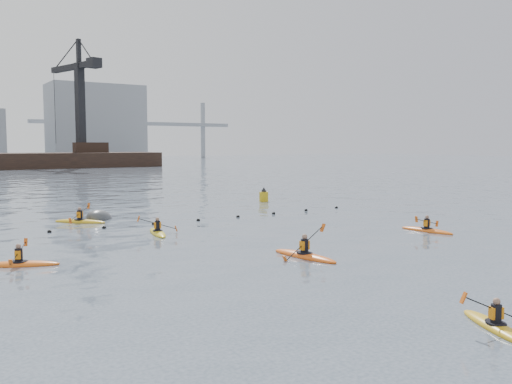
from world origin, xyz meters
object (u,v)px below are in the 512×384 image
Objects in this scene: kayaker_2 at (19,263)px; kayaker_3 at (158,232)px; kayaker_1 at (496,326)px; mooring_buoy at (99,219)px; kayaker_5 at (80,221)px; kayaker_0 at (304,255)px; nav_buoy at (264,197)px; kayaker_4 at (427,230)px.

kayaker_3 is (7.71, 4.34, 0.00)m from kayaker_2.
mooring_buoy is (-2.57, 26.63, -0.09)m from kayaker_1.
kayaker_5 is at bearing -149.64° from mooring_buoy.
kayaker_0 is 2.62× the size of nav_buoy.
kayaker_0 reaches higher than mooring_buoy.
kayaker_1 is at bearing -126.26° from kayaker_5.
kayaker_5 reaches higher than kayaker_2.
kayaker_0 is 11.72m from kayaker_2.
kayaker_4 reaches higher than kayaker_2.
kayaker_3 is at bearing 118.25° from kayaker_1.
kayaker_5 is at bearing 122.09° from kayaker_3.
kayaker_5 is at bearing -0.49° from kayaker_2.
kayaker_5 is (5.28, 10.95, 0.01)m from kayaker_2.
kayaker_4 is at bearing -93.57° from nav_buoy.
kayaker_1 reaches higher than mooring_buoy.
kayaker_5 is at bearing -49.72° from kayaker_4.
kayaker_0 is 1.25× the size of kayaker_5.
kayaker_3 is at bearing 99.50° from kayaker_0.
kayaker_5 is (-5.37, 15.84, -0.00)m from kayaker_0.
kayaker_3 is 1.34× the size of mooring_buoy.
kayaker_1 is 2.12× the size of nav_buoy.
kayaker_2 is at bearing -138.73° from kayaker_3.
mooring_buoy is at bearing -4.49° from kayaker_2.
nav_buoy is at bearing -29.92° from kayaker_2.
kayaker_2 is (-9.31, 14.82, 0.01)m from kayaker_1.
kayaker_4 is (11.39, 11.77, 0.01)m from kayaker_1.
nav_buoy is (1.14, 18.25, 0.32)m from kayaker_4.
kayaker_0 is at bearing -60.40° from kayaker_3.
kayaker_1 is 19.23m from kayaker_3.
mooring_buoy is at bearing 109.26° from kayaker_3.
kayaker_4 is 20.83m from kayaker_5.
mooring_buoy is at bearing 94.97° from kayaker_0.
kayaker_0 is 1.12× the size of kayaker_3.
kayaker_3 reaches higher than mooring_buoy.
nav_buoy is (11.19, 20.09, 0.31)m from kayaker_0.
mooring_buoy is at bearing 118.98° from kayaker_1.
kayaker_0 is 1.17× the size of kayaker_2.
kayaker_0 reaches higher than kayaker_2.
nav_buoy is (12.53, 30.02, 0.33)m from kayaker_1.
kayaker_3 reaches higher than kayaker_4.
kayaker_2 is 20.92m from kayaker_4.
kayaker_5 reaches higher than kayaker_1.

